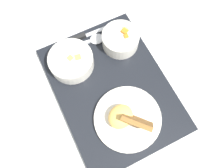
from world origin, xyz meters
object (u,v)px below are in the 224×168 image
bowl_soup (71,61)px  knife (79,38)px  spoon (91,41)px  bowl_salad (121,39)px  plate_main (127,118)px

bowl_soup → knife: bearing=149.9°
bowl_soup → spoon: 0.10m
bowl_salad → bowl_soup: 0.17m
knife → bowl_salad: bearing=-33.6°
knife → plate_main: bearing=-86.4°
bowl_salad → knife: 0.14m
bowl_soup → bowl_salad: bearing=96.4°
bowl_soup → spoon: bearing=125.8°
plate_main → spoon: plate_main is taller
bowl_salad → bowl_soup: bearing=-83.6°
knife → spoon: bearing=-41.3°
plate_main → spoon: bearing=-177.0°
bowl_salad → plate_main: (0.24, -0.07, -0.01)m
bowl_salad → bowl_soup: size_ratio=0.86×
bowl_soup → plate_main: (0.22, 0.10, -0.01)m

